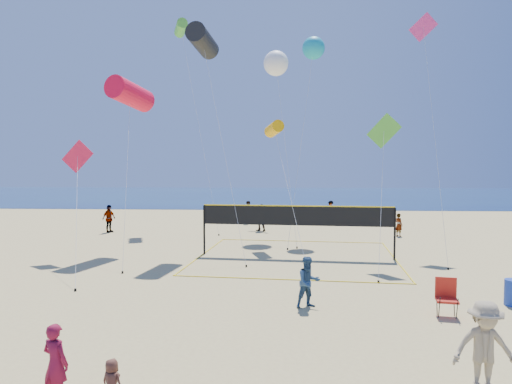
{
  "coord_description": "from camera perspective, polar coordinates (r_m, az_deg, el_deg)",
  "views": [
    {
      "loc": [
        1.0,
        -10.0,
        4.49
      ],
      "look_at": [
        0.34,
        2.0,
        3.82
      ],
      "focal_mm": 32.0,
      "sensor_mm": 36.0,
      "label": 1
    }
  ],
  "objects": [
    {
      "name": "ground",
      "position": [
        11.01,
        -2.52,
        -20.9
      ],
      "size": [
        120.0,
        120.0,
        0.0
      ],
      "primitive_type": "plane",
      "color": "tan",
      "rests_on": "ground"
    },
    {
      "name": "ocean",
      "position": [
        72.14,
        2.36,
        -0.39
      ],
      "size": [
        140.0,
        50.0,
        0.03
      ],
      "primitive_type": "cube",
      "color": "navy",
      "rests_on": "ground"
    },
    {
      "name": "woman",
      "position": [
        9.94,
        -23.77,
        -19.06
      ],
      "size": [
        0.65,
        0.53,
        1.55
      ],
      "primitive_type": "imported",
      "rotation": [
        0.0,
        0.0,
        2.81
      ],
      "color": "maroon",
      "rests_on": "ground"
    },
    {
      "name": "toddler",
      "position": [
        8.35,
        -17.57,
        -21.76
      ],
      "size": [
        0.44,
        0.35,
        0.78
      ],
      "primitive_type": "imported",
      "rotation": [
        0.0,
        0.0,
        2.82
      ],
      "color": "brown",
      "rests_on": "seawall"
    },
    {
      "name": "bystander_a",
      "position": [
        14.91,
        6.57,
        -11.11
      ],
      "size": [
        0.97,
        0.87,
        1.63
      ],
      "primitive_type": "imported",
      "rotation": [
        0.0,
        0.0,
        0.38
      ],
      "color": "navy",
      "rests_on": "ground"
    },
    {
      "name": "bystander_b",
      "position": [
        10.44,
        26.69,
        -17.06
      ],
      "size": [
        1.26,
        0.79,
        1.88
      ],
      "primitive_type": "imported",
      "rotation": [
        0.0,
        0.0,
        -0.08
      ],
      "color": "tan",
      "rests_on": "ground"
    },
    {
      "name": "far_person_0",
      "position": [
        32.79,
        -17.91,
        -3.19
      ],
      "size": [
        0.87,
        1.2,
        1.89
      ],
      "primitive_type": "imported",
      "rotation": [
        0.0,
        0.0,
        1.15
      ],
      "color": "gray",
      "rests_on": "ground"
    },
    {
      "name": "far_person_1",
      "position": [
        31.86,
        0.63,
        -3.22
      ],
      "size": [
        1.76,
        1.44,
        1.89
      ],
      "primitive_type": "imported",
      "rotation": [
        0.0,
        0.0,
        -0.6
      ],
      "color": "gray",
      "rests_on": "ground"
    },
    {
      "name": "far_person_2",
      "position": [
        30.91,
        17.42,
        -3.94
      ],
      "size": [
        0.6,
        0.65,
        1.49
      ],
      "primitive_type": "imported",
      "rotation": [
        0.0,
        0.0,
        2.15
      ],
      "color": "gray",
      "rests_on": "ground"
    },
    {
      "name": "far_person_3",
      "position": [
        36.03,
        -0.91,
        -2.56
      ],
      "size": [
        1.06,
        0.96,
        1.79
      ],
      "primitive_type": "imported",
      "rotation": [
        0.0,
        0.0,
        0.39
      ],
      "color": "gray",
      "rests_on": "ground"
    },
    {
      "name": "far_person_4",
      "position": [
        40.32,
        9.33,
        -2.17
      ],
      "size": [
        0.82,
        1.11,
        1.53
      ],
      "primitive_type": "imported",
      "rotation": [
        0.0,
        0.0,
        1.3
      ],
      "color": "gray",
      "rests_on": "ground"
    },
    {
      "name": "camp_chair",
      "position": [
        15.17,
        22.7,
        -11.75
      ],
      "size": [
        0.7,
        0.84,
        1.26
      ],
      "rotation": [
        0.0,
        0.0,
        -0.18
      ],
      "color": "red",
      "rests_on": "ground"
    },
    {
      "name": "volleyball_net",
      "position": [
        22.78,
        5.11,
        -3.67
      ],
      "size": [
        10.45,
        10.31,
        2.58
      ],
      "rotation": [
        0.0,
        0.0,
        -0.09
      ],
      "color": "black",
      "rests_on": "ground"
    },
    {
      "name": "kite_0",
      "position": [
        25.97,
        -15.44,
        11.7
      ],
      "size": [
        2.53,
        7.39,
        9.21
      ],
      "rotation": [
        0.0,
        0.0,
        -0.29
      ],
      "color": "red",
      "rests_on": "ground"
    },
    {
      "name": "kite_1",
      "position": [
        26.09,
        -6.69,
        18.21
      ],
      "size": [
        3.49,
        6.12,
        12.0
      ],
      "rotation": [
        0.0,
        0.0,
        -0.15
      ],
      "color": "black",
      "rests_on": "ground"
    },
    {
      "name": "kite_2",
      "position": [
        26.3,
        2.28,
        7.87
      ],
      "size": [
        2.19,
        6.7,
        7.12
      ],
      "rotation": [
        0.0,
        0.0,
        0.32
      ],
      "color": "#FFB307",
      "rests_on": "ground"
    },
    {
      "name": "kite_3",
      "position": [
        23.98,
        -21.42,
        3.58
      ],
      "size": [
        3.56,
        6.47,
        5.83
      ],
      "rotation": [
        0.0,
        0.0,
        0.1
      ],
      "color": "#EC1A45",
      "rests_on": "ground"
    },
    {
      "name": "kite_4",
      "position": [
        22.07,
        15.67,
        6.66
      ],
      "size": [
        1.79,
        4.54,
        6.99
      ],
      "rotation": [
        0.0,
        0.0,
        -0.34
      ],
      "color": "#53BE38",
      "rests_on": "ground"
    },
    {
      "name": "kite_5",
      "position": [
        28.34,
        20.33,
        17.37
      ],
      "size": [
        1.63,
        6.83,
        13.2
      ],
      "rotation": [
        0.0,
        0.0,
        0.16
      ],
      "color": "#F33689",
      "rests_on": "ground"
    },
    {
      "name": "kite_6",
      "position": [
        31.75,
        2.51,
        15.77
      ],
      "size": [
        2.36,
        7.14,
        12.26
      ],
      "rotation": [
        0.0,
        0.0,
        -0.35
      ],
      "color": "white",
      "rests_on": "ground"
    },
    {
      "name": "kite_7",
      "position": [
        31.13,
        7.2,
        17.41
      ],
      "size": [
        2.59,
        6.49,
        12.89
      ],
      "rotation": [
        0.0,
        0.0,
        0.17
      ],
      "color": "#149DB7",
      "rests_on": "ground"
    },
    {
      "name": "kite_8",
      "position": [
        36.99,
        -9.37,
        19.54
      ],
      "size": [
        4.29,
        6.37,
        15.49
      ],
      "rotation": [
        0.0,
        0.0,
        0.35
      ],
      "color": "#53BE38",
      "rests_on": "ground"
    }
  ]
}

